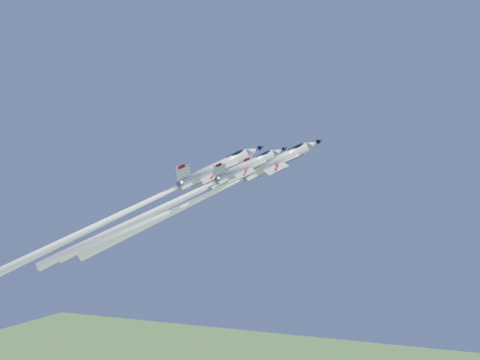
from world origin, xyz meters
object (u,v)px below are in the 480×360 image
at_px(jet_lead, 210,194).
at_px(jet_right, 172,203).
at_px(jet_slot, 103,223).
at_px(jet_left, 177,202).

xyz_separation_m(jet_lead, jet_right, (-2.68, -10.18, -1.75)).
height_order(jet_right, jet_slot, jet_slot).
height_order(jet_lead, jet_left, jet_lead).
distance_m(jet_left, jet_slot, 15.27).
height_order(jet_lead, jet_slot, jet_slot).
xyz_separation_m(jet_right, jet_slot, (-15.35, 0.65, -3.82)).
xyz_separation_m(jet_left, jet_slot, (-10.02, -10.84, -3.93)).
bearing_deg(jet_left, jet_right, -9.76).
bearing_deg(jet_lead, jet_right, -49.40).
relative_size(jet_right, jet_slot, 0.64).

